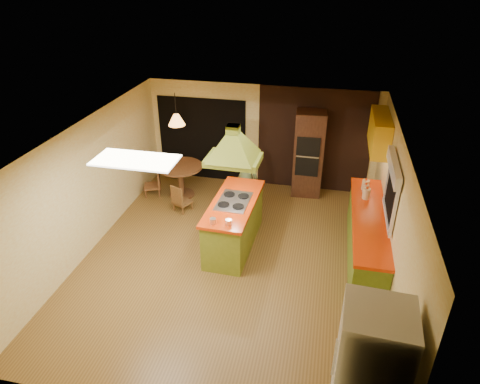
% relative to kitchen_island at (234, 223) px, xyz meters
% --- Properties ---
extents(ground, '(6.50, 6.50, 0.00)m').
position_rel_kitchen_island_xyz_m(ground, '(0.05, -0.47, -0.50)').
color(ground, brown).
rests_on(ground, ground).
extents(room_walls, '(5.50, 6.50, 6.50)m').
position_rel_kitchen_island_xyz_m(room_walls, '(0.05, -0.47, 0.75)').
color(room_walls, '#FDF2B6').
rests_on(room_walls, ground).
extents(ceiling_plane, '(6.50, 6.50, 0.00)m').
position_rel_kitchen_island_xyz_m(ceiling_plane, '(0.05, -0.47, 2.00)').
color(ceiling_plane, silver).
rests_on(ceiling_plane, room_walls).
extents(brick_panel, '(2.64, 0.03, 2.50)m').
position_rel_kitchen_island_xyz_m(brick_panel, '(1.30, 2.76, 0.75)').
color(brick_panel, '#381E14').
rests_on(brick_panel, ground).
extents(nook_opening, '(2.20, 0.03, 2.10)m').
position_rel_kitchen_island_xyz_m(nook_opening, '(-1.45, 2.76, 0.55)').
color(nook_opening, black).
rests_on(nook_opening, ground).
extents(right_counter, '(0.62, 3.05, 0.92)m').
position_rel_kitchen_island_xyz_m(right_counter, '(2.50, 0.13, -0.04)').
color(right_counter, olive).
rests_on(right_counter, ground).
extents(upper_cabinets, '(0.34, 1.40, 0.70)m').
position_rel_kitchen_island_xyz_m(upper_cabinets, '(2.62, 1.73, 1.45)').
color(upper_cabinets, yellow).
rests_on(upper_cabinets, room_walls).
extents(window_right, '(0.12, 1.35, 1.06)m').
position_rel_kitchen_island_xyz_m(window_right, '(2.75, -0.07, 1.27)').
color(window_right, black).
rests_on(window_right, room_walls).
extents(fluor_panel, '(1.20, 0.60, 0.03)m').
position_rel_kitchen_island_xyz_m(fluor_panel, '(-1.05, -1.67, 1.98)').
color(fluor_panel, white).
rests_on(fluor_panel, ceiling_plane).
extents(kitchen_island, '(0.87, 2.01, 1.01)m').
position_rel_kitchen_island_xyz_m(kitchen_island, '(0.00, 0.00, 0.00)').
color(kitchen_island, olive).
rests_on(kitchen_island, ground).
extents(range_hood, '(0.98, 0.72, 0.79)m').
position_rel_kitchen_island_xyz_m(range_hood, '(0.00, 0.00, 1.75)').
color(range_hood, olive).
rests_on(range_hood, ceiling_plane).
extents(man, '(0.74, 0.63, 1.71)m').
position_rel_kitchen_island_xyz_m(man, '(-0.05, 1.34, 0.35)').
color(man, '#4D582F').
rests_on(man, ground).
extents(refrigerator, '(0.79, 0.76, 1.84)m').
position_rel_kitchen_island_xyz_m(refrigerator, '(2.34, -3.33, 0.42)').
color(refrigerator, silver).
rests_on(refrigerator, ground).
extents(wall_oven, '(0.71, 0.63, 2.05)m').
position_rel_kitchen_island_xyz_m(wall_oven, '(1.21, 2.47, 0.52)').
color(wall_oven, '#4D2A18').
rests_on(wall_oven, ground).
extents(dining_table, '(1.05, 1.05, 0.78)m').
position_rel_kitchen_island_xyz_m(dining_table, '(-1.68, 1.70, 0.05)').
color(dining_table, brown).
rests_on(dining_table, ground).
extents(chair_left, '(0.49, 0.49, 0.70)m').
position_rel_kitchen_island_xyz_m(chair_left, '(-2.38, 1.60, -0.15)').
color(chair_left, brown).
rests_on(chair_left, ground).
extents(chair_near, '(0.48, 0.48, 0.65)m').
position_rel_kitchen_island_xyz_m(chair_near, '(-1.43, 1.05, -0.18)').
color(chair_near, brown).
rests_on(chair_near, ground).
extents(pendant_lamp, '(0.43, 0.43, 0.24)m').
position_rel_kitchen_island_xyz_m(pendant_lamp, '(-1.68, 1.70, 1.40)').
color(pendant_lamp, '#FF9E3F').
rests_on(pendant_lamp, ceiling_plane).
extents(canister_large, '(0.19, 0.19, 0.22)m').
position_rel_kitchen_island_xyz_m(canister_large, '(2.45, 0.78, 0.53)').
color(canister_large, beige).
rests_on(canister_large, right_counter).
extents(canister_medium, '(0.15, 0.15, 0.21)m').
position_rel_kitchen_island_xyz_m(canister_medium, '(2.45, 1.16, 0.52)').
color(canister_medium, beige).
rests_on(canister_medium, right_counter).
extents(canister_small, '(0.16, 0.16, 0.16)m').
position_rel_kitchen_island_xyz_m(canister_small, '(2.45, 1.05, 0.50)').
color(canister_small, beige).
rests_on(canister_small, right_counter).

